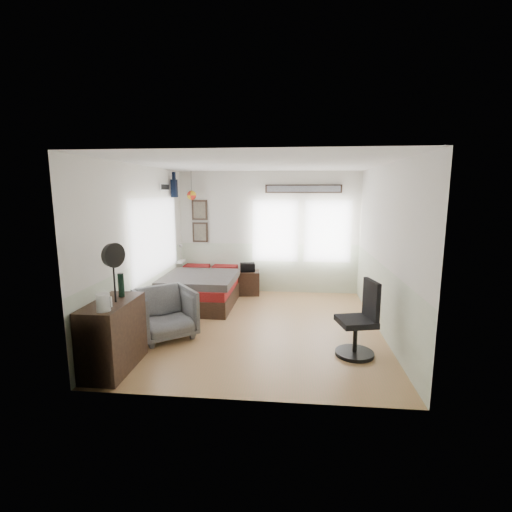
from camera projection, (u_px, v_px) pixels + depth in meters
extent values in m
cube|color=tan|center=(260.00, 327.00, 6.30)|extent=(4.00, 4.50, 0.01)
cube|color=silver|center=(269.00, 233.00, 8.27)|extent=(4.00, 0.02, 2.70)
cube|color=silver|center=(241.00, 282.00, 3.86)|extent=(4.00, 0.02, 2.70)
cube|color=silver|center=(142.00, 247.00, 6.26)|extent=(0.02, 4.50, 2.70)
cube|color=silver|center=(385.00, 250.00, 5.87)|extent=(0.02, 4.50, 2.70)
cube|color=white|center=(260.00, 164.00, 5.83)|extent=(4.00, 4.50, 0.02)
cube|color=beige|center=(268.00, 268.00, 8.40)|extent=(4.00, 0.01, 1.10)
cube|color=beige|center=(145.00, 292.00, 6.40)|extent=(0.01, 4.50, 1.10)
cube|color=beige|center=(382.00, 299.00, 6.01)|extent=(0.01, 4.50, 1.10)
cube|color=silver|center=(156.00, 237.00, 6.78)|extent=(0.03, 2.20, 1.35)
cube|color=silver|center=(275.00, 231.00, 8.21)|extent=(0.95, 0.03, 1.30)
cube|color=silver|center=(328.00, 231.00, 8.10)|extent=(0.95, 0.03, 1.30)
cube|color=#3D281E|center=(200.00, 232.00, 8.39)|extent=(0.35, 0.03, 0.45)
cube|color=#3D281E|center=(200.00, 210.00, 8.30)|extent=(0.35, 0.03, 0.45)
cube|color=#7F7259|center=(200.00, 232.00, 8.37)|extent=(0.27, 0.01, 0.37)
cube|color=#7F7259|center=(199.00, 210.00, 8.28)|extent=(0.27, 0.01, 0.37)
cube|color=#3D281E|center=(303.00, 189.00, 7.99)|extent=(1.65, 0.03, 0.18)
cube|color=gray|center=(303.00, 189.00, 7.98)|extent=(1.58, 0.01, 0.13)
cube|color=white|center=(165.00, 187.00, 7.21)|extent=(0.02, 0.48, 0.14)
sphere|color=red|center=(192.00, 195.00, 7.99)|extent=(0.20, 0.20, 0.20)
cube|color=black|center=(202.00, 295.00, 7.63)|extent=(1.41, 1.99, 0.31)
cube|color=maroon|center=(202.00, 284.00, 7.58)|extent=(1.37, 1.95, 0.18)
cube|color=#4E4B49|center=(199.00, 279.00, 7.34)|extent=(1.46, 1.44, 0.14)
cube|color=maroon|center=(196.00, 268.00, 8.36)|extent=(0.55, 0.34, 0.14)
cube|color=maroon|center=(224.00, 269.00, 8.29)|extent=(0.55, 0.34, 0.14)
cube|color=black|center=(113.00, 336.00, 4.75)|extent=(0.48, 1.00, 0.90)
imported|color=slate|center=(165.00, 313.00, 5.81)|extent=(1.18, 1.19, 0.78)
cube|color=black|center=(248.00, 283.00, 8.23)|extent=(0.56, 0.47, 0.52)
cylinder|color=black|center=(354.00, 353.00, 5.21)|extent=(0.54, 0.54, 0.05)
cylinder|color=black|center=(355.00, 338.00, 5.17)|extent=(0.06, 0.06, 0.41)
cube|color=black|center=(356.00, 321.00, 5.13)|extent=(0.57, 0.57, 0.08)
cube|color=black|center=(371.00, 299.00, 5.11)|extent=(0.16, 0.44, 0.54)
cylinder|color=silver|center=(103.00, 302.00, 4.30)|extent=(0.16, 0.16, 0.21)
cube|color=silver|center=(111.00, 302.00, 4.29)|extent=(0.02, 0.02, 0.12)
cylinder|color=black|center=(121.00, 285.00, 4.89)|extent=(0.08, 0.08, 0.31)
cylinder|color=black|center=(114.00, 280.00, 4.62)|extent=(0.02, 0.02, 0.58)
cylinder|color=black|center=(113.00, 255.00, 4.57)|extent=(0.17, 0.29, 0.29)
cylinder|color=black|center=(116.00, 255.00, 4.56)|extent=(0.14, 0.29, 0.31)
cube|color=black|center=(248.00, 267.00, 8.17)|extent=(0.35, 0.27, 0.19)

